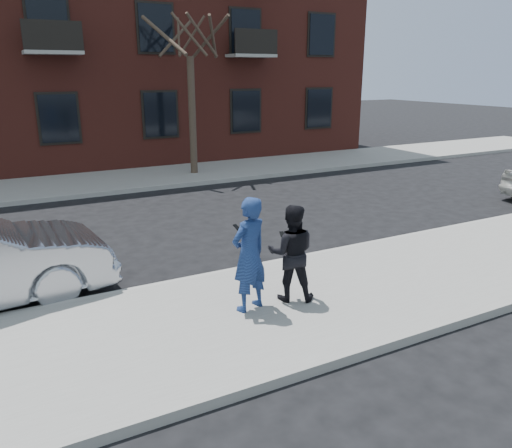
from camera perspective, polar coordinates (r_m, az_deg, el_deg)
ground at (r=7.97m, az=-8.78°, el=-11.90°), size 100.00×100.00×0.00m
near_sidewalk at (r=7.72m, az=-8.18°, el=-12.22°), size 50.00×3.50×0.15m
near_curb at (r=9.27m, az=-12.02°, el=-7.25°), size 50.00×0.10×0.15m
far_sidewalk at (r=18.41m, az=-20.54°, el=4.17°), size 50.00×3.50×0.15m
far_curb at (r=16.67m, az=-19.67°, el=3.00°), size 50.00×0.10×0.15m
apartment_building at (r=25.10m, az=-19.57°, el=21.43°), size 24.30×10.30×12.30m
street_tree at (r=18.94m, az=-7.69°, el=22.02°), size 3.60×3.60×6.80m
man_hoodie at (r=7.83m, az=-0.79°, el=-3.51°), size 0.78×0.63×1.86m
man_peacoat at (r=8.24m, az=4.05°, el=-3.32°), size 1.00×0.93×1.64m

